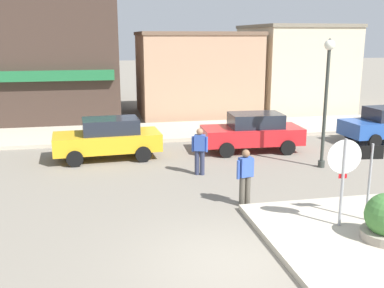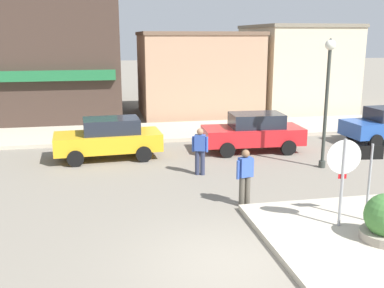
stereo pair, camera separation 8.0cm
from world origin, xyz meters
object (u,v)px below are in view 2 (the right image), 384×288
lamp_post (328,85)px  stop_sign (343,171)px  pedestrian_crossing_near (200,150)px  pedestrian_crossing_far (245,176)px  one_way_sign (370,175)px  parked_car_second (253,132)px  parked_car_nearest (109,138)px

lamp_post → stop_sign: bearing=-113.1°
pedestrian_crossing_near → pedestrian_crossing_far: size_ratio=1.00×
one_way_sign → pedestrian_crossing_far: bearing=143.3°
parked_car_second → pedestrian_crossing_far: pedestrian_crossing_far is taller
stop_sign → pedestrian_crossing_near: bearing=114.4°
parked_car_nearest → pedestrian_crossing_near: size_ratio=2.54×
lamp_post → parked_car_nearest: size_ratio=1.11×
one_way_sign → lamp_post: lamp_post is taller
one_way_sign → stop_sign: bearing=-167.9°
parked_car_nearest → one_way_sign: bearing=-51.5°
one_way_sign → parked_car_nearest: size_ratio=0.51×
stop_sign → parked_car_second: size_ratio=0.56×
one_way_sign → pedestrian_crossing_near: (-3.15, 4.93, -0.46)m
stop_sign → lamp_post: (2.17, 5.10, 1.44)m
lamp_post → parked_car_second: size_ratio=1.12×
parked_car_second → pedestrian_crossing_far: 6.19m
stop_sign → lamp_post: size_ratio=0.51×
parked_car_nearest → pedestrian_crossing_far: pedestrian_crossing_far is taller
parked_car_nearest → parked_car_second: 5.80m
one_way_sign → pedestrian_crossing_near: 5.87m
parked_car_second → stop_sign: bearing=-93.7°
parked_car_second → pedestrian_crossing_far: (-2.22, -5.78, 0.06)m
stop_sign → one_way_sign: (0.83, 0.18, -0.19)m
parked_car_nearest → pedestrian_crossing_near: bearing=-42.8°
parked_car_second → pedestrian_crossing_near: pedestrian_crossing_near is taller
lamp_post → pedestrian_crossing_near: (-4.49, 0.01, -2.09)m
stop_sign → pedestrian_crossing_far: 2.76m
stop_sign → pedestrian_crossing_far: stop_sign is taller
one_way_sign → parked_car_nearest: (-6.12, 7.68, -0.52)m
parked_car_nearest → lamp_post: bearing=-20.3°
stop_sign → parked_car_second: bearing=86.3°
one_way_sign → lamp_post: size_ratio=0.46×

